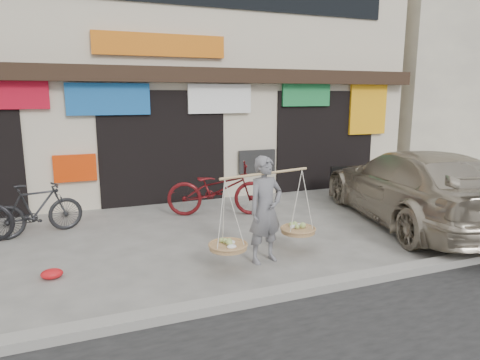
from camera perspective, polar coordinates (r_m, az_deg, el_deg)
name	(u,v)px	position (r m, az deg, el deg)	size (l,w,h in m)	color
ground	(208,250)	(7.37, -4.26, -9.33)	(70.00, 70.00, 0.00)	gray
kerb	(255,298)	(5.62, 2.04, -15.46)	(70.00, 0.25, 0.12)	gray
shophouse_block	(141,65)	(13.20, -13.09, 14.71)	(14.00, 6.32, 7.00)	beige
neighbor_east	(466,80)	(20.64, 27.89, 11.68)	(12.00, 7.00, 6.40)	beige
street_vendor	(265,214)	(6.66, 3.39, -4.51)	(1.90, 0.86, 1.68)	slate
bike_1	(37,209)	(8.85, -25.47, -3.53)	(0.47, 1.65, 0.99)	black
bike_2	(218,189)	(9.30, -2.95, -1.22)	(0.77, 2.20, 1.16)	#520E11
suv	(414,186)	(9.43, 22.17, -0.80)	(3.21, 5.54, 1.51)	#A79B86
red_bag	(52,274)	(6.83, -23.80, -11.37)	(0.31, 0.25, 0.14)	red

